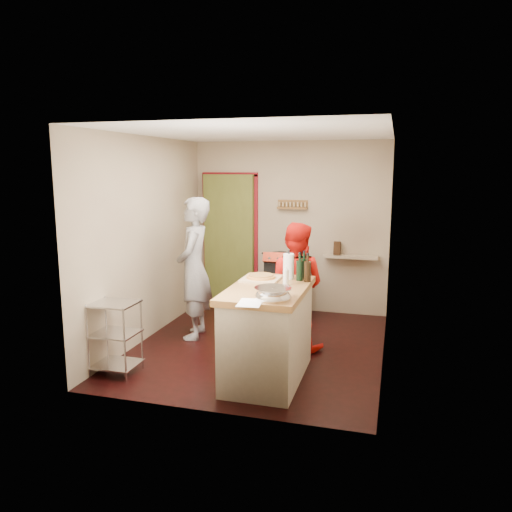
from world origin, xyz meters
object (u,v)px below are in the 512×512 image
Objects in this scene: person_stripe at (194,268)px; wire_shelving at (115,334)px; person_red at (295,286)px; island at (268,331)px; stove at (287,286)px.

wire_shelving is at bearing -26.27° from person_stripe.
person_red is at bearing 77.60° from person_stripe.
person_stripe reaches higher than wire_shelving.
person_red is at bearing 85.43° from island.
person_stripe reaches higher than island.
island reaches higher than wire_shelving.
stove is 0.55× the size of person_stripe.
stove is 1.26× the size of wire_shelving.
island is 0.80× the size of person_stripe.
stove is 1.40m from person_red.
person_red is at bearing -74.12° from stove.
person_stripe is at bearing 140.78° from island.
person_red reaches higher than island.
island is (1.62, 0.32, 0.08)m from wire_shelving.
stove is at bearing 63.15° from wire_shelving.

